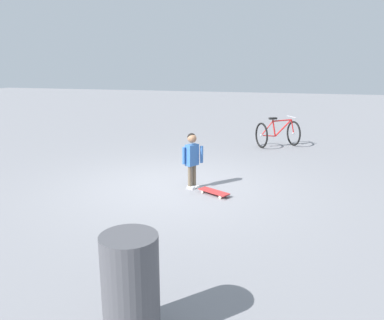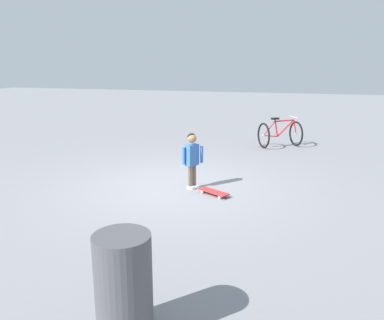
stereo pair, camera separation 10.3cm
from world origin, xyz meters
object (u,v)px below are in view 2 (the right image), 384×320
object	(u,v)px
skateboard	(214,192)
trash_bin	(124,287)
child_person	(192,155)
bicycle_mid	(280,134)

from	to	relation	value
skateboard	trash_bin	world-z (taller)	trash_bin
child_person	skateboard	xyz separation A→B (m)	(0.29, 0.49, -0.60)
child_person	trash_bin	size ratio (longest dim) A/B	1.12
child_person	trash_bin	xyz separation A→B (m)	(4.12, 0.60, -0.18)
bicycle_mid	trash_bin	xyz separation A→B (m)	(8.39, -0.75, 0.09)
bicycle_mid	trash_bin	world-z (taller)	trash_bin
child_person	trash_bin	distance (m)	4.16
child_person	bicycle_mid	bearing A→B (deg)	162.56
child_person	bicycle_mid	distance (m)	4.49
child_person	bicycle_mid	world-z (taller)	child_person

